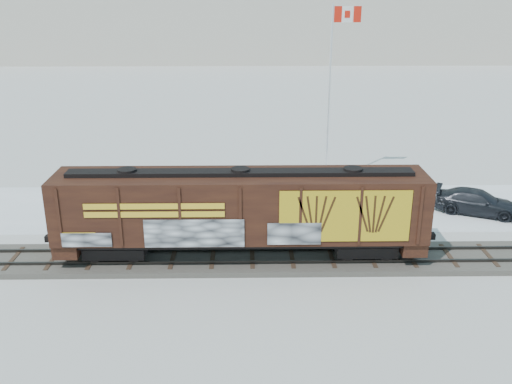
{
  "coord_description": "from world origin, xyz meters",
  "views": [
    {
      "loc": [
        -2.21,
        -25.95,
        13.17
      ],
      "look_at": [
        -1.77,
        3.0,
        2.68
      ],
      "focal_mm": 40.0,
      "sensor_mm": 36.0,
      "label": 1
    }
  ],
  "objects_px": {
    "flagpole": "(330,120)",
    "car_dark": "(477,202)",
    "car_white": "(279,201)",
    "car_silver": "(274,200)",
    "hopper_railcar": "(241,209)"
  },
  "relations": [
    {
      "from": "hopper_railcar",
      "to": "car_white",
      "type": "distance_m",
      "value": 7.33
    },
    {
      "from": "car_dark",
      "to": "hopper_railcar",
      "type": "bearing_deg",
      "value": 137.38
    },
    {
      "from": "flagpole",
      "to": "car_white",
      "type": "height_order",
      "value": "flagpole"
    },
    {
      "from": "flagpole",
      "to": "car_silver",
      "type": "xyz_separation_m",
      "value": [
        -4.01,
        -5.29,
        -3.75
      ]
    },
    {
      "from": "flagpole",
      "to": "car_dark",
      "type": "bearing_deg",
      "value": -34.59
    },
    {
      "from": "flagpole",
      "to": "car_dark",
      "type": "xyz_separation_m",
      "value": [
        8.42,
        -5.8,
        -3.78
      ]
    },
    {
      "from": "hopper_railcar",
      "to": "car_dark",
      "type": "relative_size",
      "value": 3.57
    },
    {
      "from": "car_silver",
      "to": "car_white",
      "type": "distance_m",
      "value": 0.38
    },
    {
      "from": "car_white",
      "to": "car_dark",
      "type": "height_order",
      "value": "car_dark"
    },
    {
      "from": "car_silver",
      "to": "car_white",
      "type": "xyz_separation_m",
      "value": [
        0.32,
        -0.19,
        -0.05
      ]
    },
    {
      "from": "flagpole",
      "to": "car_silver",
      "type": "height_order",
      "value": "flagpole"
    },
    {
      "from": "flagpole",
      "to": "hopper_railcar",
      "type": "bearing_deg",
      "value": -116.13
    },
    {
      "from": "hopper_railcar",
      "to": "car_dark",
      "type": "bearing_deg",
      "value": 23.73
    },
    {
      "from": "car_silver",
      "to": "car_white",
      "type": "bearing_deg",
      "value": -127.42
    },
    {
      "from": "car_silver",
      "to": "car_dark",
      "type": "distance_m",
      "value": 12.44
    }
  ]
}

